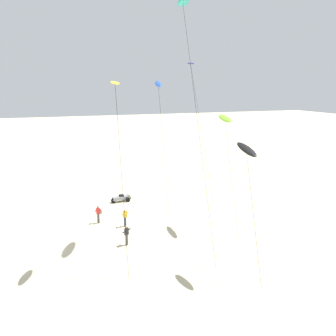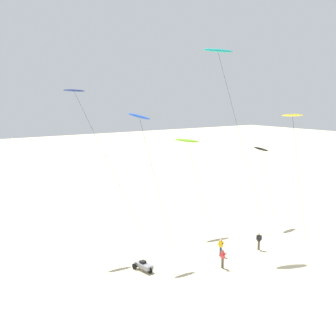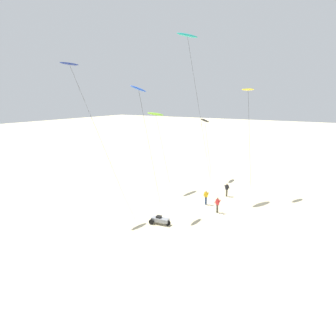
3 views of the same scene
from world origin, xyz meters
name	(u,v)px [view 3 (image 3 of 3)]	position (x,y,z in m)	size (l,w,h in m)	color
ground_plane	(285,211)	(0.00, 0.00, 0.00)	(260.00, 260.00, 0.00)	beige
kite_lime	(156,114)	(0.32, 16.63, 9.74)	(4.79, 1.25, 10.20)	#8CD833
kite_black	(205,121)	(8.72, 13.64, 8.50)	(3.85, 0.76, 9.01)	black
kite_navy	(71,68)	(-11.44, 18.56, 14.67)	(8.18, 0.73, 15.22)	navy
kite_yellow	(248,91)	(4.36, 6.06, 12.59)	(4.15, 1.35, 12.95)	yellow
kite_blue	(139,90)	(-7.72, 13.28, 12.57)	(4.71, 0.95, 13.19)	blue
kite_teal	(188,36)	(0.76, 12.41, 18.75)	(8.75, 2.03, 19.18)	teal
kite_flyer_nearest	(217,205)	(-4.07, 6.02, 0.89)	(0.56, 0.58, 1.67)	#4C4738
kite_flyer_middle	(206,197)	(-2.34, 8.14, 0.89)	(0.58, 0.60, 1.67)	navy
kite_flyer_furthest	(227,189)	(1.74, 7.24, 0.89)	(0.72, 0.73, 1.67)	#4C4738
beach_buggy	(160,220)	(-9.82, 9.53, 0.43)	(1.08, 2.10, 0.82)	gray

